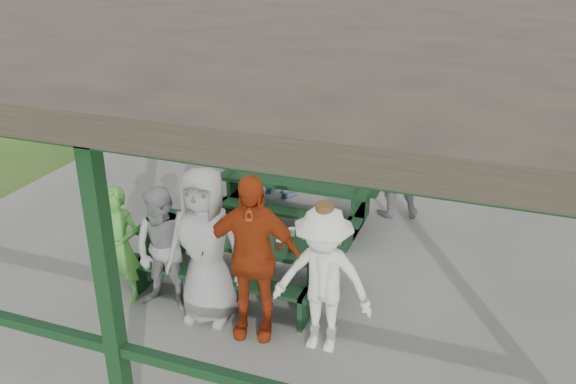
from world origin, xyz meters
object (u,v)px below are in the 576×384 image
at_px(picnic_table_far, 296,195).
at_px(farm_trailer, 276,76).
at_px(contestant_red, 251,257).
at_px(spectator_lblue, 279,152).
at_px(contestant_green, 120,245).
at_px(contestant_white_fedora, 323,280).
at_px(picnic_table_near, 236,253).
at_px(contestant_grey_mid, 205,246).
at_px(spectator_blue, 233,129).
at_px(pickup_truck, 532,87).
at_px(contestant_grey_left, 164,251).
at_px(spectator_grey, 396,164).

height_order(picnic_table_far, farm_trailer, farm_trailer).
xyz_separation_m(contestant_red, spectator_lblue, (-1.12, 3.76, -0.19)).
xyz_separation_m(contestant_green, contestant_white_fedora, (2.61, -0.07, 0.10)).
distance_m(picnic_table_near, contestant_grey_mid, 0.91).
bearing_deg(spectator_lblue, spectator_blue, -9.70).
xyz_separation_m(contestant_white_fedora, spectator_blue, (-3.03, 4.26, 0.04)).
relative_size(picnic_table_near, pickup_truck, 0.54).
bearing_deg(farm_trailer, contestant_grey_mid, -57.74).
distance_m(picnic_table_near, contestant_white_fedora, 1.68).
xyz_separation_m(contestant_white_fedora, spectator_lblue, (-1.94, 3.75, -0.07)).
bearing_deg(spectator_lblue, picnic_table_far, 140.01).
bearing_deg(pickup_truck, contestant_grey_mid, 139.42).
bearing_deg(spectator_blue, contestant_white_fedora, 144.80).
distance_m(contestant_white_fedora, pickup_truck, 11.19).
height_order(contestant_red, pickup_truck, contestant_red).
bearing_deg(contestant_grey_mid, farm_trailer, 102.34).
relative_size(contestant_grey_left, contestant_red, 0.81).
bearing_deg(picnic_table_far, pickup_truck, 67.22).
relative_size(spectator_grey, farm_trailer, 0.46).
bearing_deg(contestant_grey_mid, contestant_green, 175.44).
bearing_deg(spectator_blue, contestant_grey_mid, 130.28).
xyz_separation_m(spectator_blue, pickup_truck, (5.15, 6.72, -0.34)).
distance_m(picnic_table_far, contestant_white_fedora, 3.14).
relative_size(picnic_table_far, contestant_grey_left, 1.49).
bearing_deg(spectator_blue, farm_trailer, -57.14).
distance_m(picnic_table_near, contestant_grey_left, 1.00).
distance_m(picnic_table_near, contestant_red, 1.14).
relative_size(picnic_table_near, spectator_grey, 1.47).
xyz_separation_m(contestant_grey_left, spectator_grey, (2.06, 3.57, 0.08)).
distance_m(spectator_lblue, pickup_truck, 8.30).
xyz_separation_m(spectator_blue, spectator_grey, (3.10, -0.62, -0.03)).
bearing_deg(spectator_grey, farm_trailer, -76.37).
distance_m(contestant_grey_mid, spectator_grey, 3.88).
bearing_deg(contestant_grey_mid, pickup_truck, 67.60).
bearing_deg(picnic_table_near, pickup_truck, 70.85).
xyz_separation_m(picnic_table_near, farm_trailer, (-2.97, 9.03, 0.07)).
bearing_deg(contestant_red, spectator_blue, 105.91).
height_order(picnic_table_far, contestant_grey_left, contestant_grey_left).
xyz_separation_m(spectator_lblue, spectator_grey, (2.01, -0.11, 0.09)).
bearing_deg(spectator_grey, contestant_white_fedora, 67.00).
relative_size(contestant_grey_left, contestant_grey_mid, 0.83).
height_order(contestant_grey_mid, pickup_truck, contestant_grey_mid).
height_order(spectator_lblue, farm_trailer, spectator_lblue).
height_order(contestant_grey_left, spectator_grey, spectator_grey).
height_order(contestant_grey_mid, spectator_grey, contestant_grey_mid).
xyz_separation_m(picnic_table_near, contestant_grey_left, (-0.58, -0.76, 0.32)).
bearing_deg(contestant_grey_mid, contestant_white_fedora, -7.04).
bearing_deg(contestant_red, contestant_grey_mid, 161.37).
xyz_separation_m(picnic_table_far, spectator_lblue, (-0.64, 0.92, 0.32)).
bearing_deg(picnic_table_far, spectator_lblue, 124.60).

